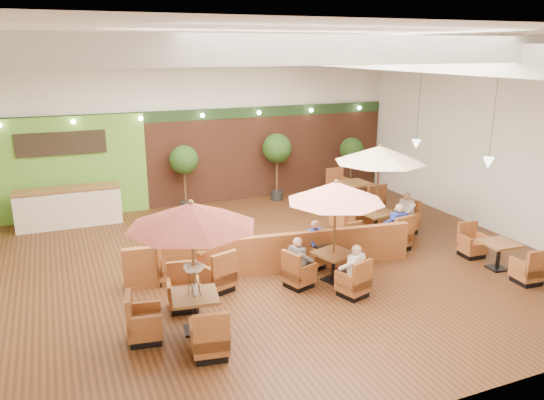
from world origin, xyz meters
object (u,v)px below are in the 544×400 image
service_counter (69,207)px  topiary_0 (184,162)px  table_3 (195,258)px  topiary_2 (352,152)px  diner_0 (354,265)px  diner_1 (316,239)px  booth_divider (274,254)px  topiary_1 (277,151)px  table_5 (354,194)px  table_2 (378,175)px  diner_2 (299,256)px  diner_4 (405,208)px  table_1 (333,209)px  diner_3 (397,222)px  table_0 (189,239)px  table_4 (498,256)px

service_counter → topiary_0: topiary_0 is taller
table_3 → topiary_2: topiary_2 is taller
diner_0 → diner_1: 1.76m
booth_divider → topiary_1: bearing=73.1°
table_5 → diner_0: size_ratio=3.85×
table_2 → service_counter: bearing=141.9°
table_3 → diner_2: (1.99, -1.49, 0.28)m
table_5 → table_2: bearing=-114.1°
table_3 → diner_4: size_ratio=3.59×
service_counter → table_5: service_counter is taller
diner_1 → table_2: bearing=-163.7°
diner_0 → topiary_1: bearing=52.4°
service_counter → table_3: size_ratio=1.09×
topiary_1 → diner_1: bearing=-104.2°
table_1 → diner_4: size_ratio=3.24×
table_2 → table_3: table_2 is taller
table_1 → diner_3: 2.96m
topiary_0 → diner_3: topiary_0 is taller
diner_4 → service_counter: bearing=52.8°
service_counter → table_0: bearing=-76.3°
table_3 → diner_2: bearing=-55.3°
table_2 → diner_3: size_ratio=3.30×
table_1 → topiary_2: size_ratio=1.22×
booth_divider → table_1: size_ratio=2.80×
diner_0 → diner_4: 4.58m
booth_divider → table_2: (3.61, 1.16, 1.35)m
topiary_0 → topiary_1: size_ratio=0.92×
topiary_0 → topiary_2: topiary_0 is taller
topiary_1 → topiary_2: topiary_1 is taller
table_3 → diner_0: (2.87, -2.37, 0.28)m
booth_divider → diner_4: 4.74m
topiary_0 → diner_4: size_ratio=2.85×
table_1 → table_3: size_ratio=0.90×
table_3 → diner_2: table_3 is taller
table_2 → topiary_0: (-4.31, 4.67, -0.20)m
topiary_1 → diner_0: topiary_1 is taller
diner_0 → diner_1: bearing=63.5°
table_2 → diner_1: size_ratio=3.77×
diner_4 → booth_divider: bearing=93.6°
topiary_0 → table_2: bearing=-47.3°
table_0 → diner_3: (6.09, 2.09, -1.09)m
table_2 → table_4: size_ratio=1.14×
table_5 → diner_0: bearing=-125.3°
table_0 → topiary_0: 7.95m
table_5 → topiary_2: topiary_2 is taller
table_2 → diner_3: (0.00, -0.98, -1.06)m
table_2 → topiary_1: size_ratio=1.15×
table_1 → table_3: bearing=134.3°
diner_3 → topiary_2: bearing=68.5°
table_1 → table_4: (4.07, -0.96, -1.41)m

